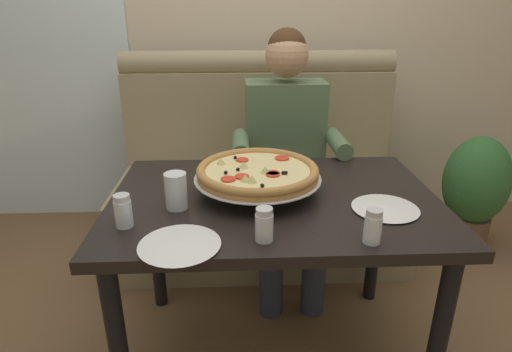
{
  "coord_description": "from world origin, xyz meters",
  "views": [
    {
      "loc": [
        -0.13,
        -1.39,
        1.37
      ],
      "look_at": [
        -0.06,
        0.06,
        0.78
      ],
      "focal_mm": 29.56,
      "sensor_mm": 36.0,
      "label": 1
    }
  ],
  "objects_px": {
    "plate_near_left": "(385,207)",
    "potted_plant": "(475,189)",
    "patio_chair": "(72,117)",
    "drinking_glass": "(176,193)",
    "shaker_oregano": "(123,213)",
    "shaker_parmesan": "(373,228)",
    "dining_table": "(274,219)",
    "pizza": "(257,172)",
    "diner_main": "(287,147)",
    "shaker_pepper_flakes": "(264,227)",
    "booth_bench": "(261,184)",
    "plate_near_right": "(179,243)"
  },
  "relations": [
    {
      "from": "plate_near_left",
      "to": "potted_plant",
      "type": "distance_m",
      "value": 1.29
    },
    {
      "from": "patio_chair",
      "to": "drinking_glass",
      "type": "bearing_deg",
      "value": -61.84
    },
    {
      "from": "shaker_oregano",
      "to": "drinking_glass",
      "type": "relative_size",
      "value": 0.85
    },
    {
      "from": "potted_plant",
      "to": "shaker_parmesan",
      "type": "bearing_deg",
      "value": -131.47
    },
    {
      "from": "dining_table",
      "to": "pizza",
      "type": "xyz_separation_m",
      "value": [
        -0.06,
        0.04,
        0.17
      ]
    },
    {
      "from": "diner_main",
      "to": "pizza",
      "type": "height_order",
      "value": "diner_main"
    },
    {
      "from": "pizza",
      "to": "shaker_pepper_flakes",
      "type": "xyz_separation_m",
      "value": [
        0.0,
        -0.35,
        -0.04
      ]
    },
    {
      "from": "pizza",
      "to": "drinking_glass",
      "type": "bearing_deg",
      "value": -157.34
    },
    {
      "from": "shaker_oregano",
      "to": "patio_chair",
      "type": "height_order",
      "value": "patio_chair"
    },
    {
      "from": "shaker_parmesan",
      "to": "shaker_pepper_flakes",
      "type": "bearing_deg",
      "value": 175.21
    },
    {
      "from": "shaker_pepper_flakes",
      "to": "plate_near_left",
      "type": "xyz_separation_m",
      "value": [
        0.42,
        0.18,
        -0.03
      ]
    },
    {
      "from": "booth_bench",
      "to": "pizza",
      "type": "xyz_separation_m",
      "value": [
        -0.06,
        -0.84,
        0.41
      ]
    },
    {
      "from": "shaker_oregano",
      "to": "plate_near_left",
      "type": "distance_m",
      "value": 0.86
    },
    {
      "from": "shaker_oregano",
      "to": "plate_near_right",
      "type": "distance_m",
      "value": 0.23
    },
    {
      "from": "dining_table",
      "to": "diner_main",
      "type": "bearing_deg",
      "value": 79.32
    },
    {
      "from": "pizza",
      "to": "plate_near_left",
      "type": "xyz_separation_m",
      "value": [
        0.43,
        -0.17,
        -0.07
      ]
    },
    {
      "from": "potted_plant",
      "to": "booth_bench",
      "type": "bearing_deg",
      "value": 174.98
    },
    {
      "from": "pizza",
      "to": "shaker_parmesan",
      "type": "height_order",
      "value": "pizza"
    },
    {
      "from": "booth_bench",
      "to": "shaker_parmesan",
      "type": "relative_size",
      "value": 15.03
    },
    {
      "from": "drinking_glass",
      "to": "potted_plant",
      "type": "xyz_separation_m",
      "value": [
        1.57,
        0.85,
        -0.39
      ]
    },
    {
      "from": "pizza",
      "to": "plate_near_left",
      "type": "distance_m",
      "value": 0.46
    },
    {
      "from": "pizza",
      "to": "plate_near_right",
      "type": "height_order",
      "value": "pizza"
    },
    {
      "from": "shaker_pepper_flakes",
      "to": "plate_near_right",
      "type": "distance_m",
      "value": 0.25
    },
    {
      "from": "booth_bench",
      "to": "patio_chair",
      "type": "xyz_separation_m",
      "value": [
        -1.48,
        1.18,
        0.13
      ]
    },
    {
      "from": "shaker_oregano",
      "to": "shaker_pepper_flakes",
      "type": "height_order",
      "value": "shaker_oregano"
    },
    {
      "from": "potted_plant",
      "to": "shaker_pepper_flakes",
      "type": "bearing_deg",
      "value": -140.12
    },
    {
      "from": "shaker_oregano",
      "to": "plate_near_left",
      "type": "relative_size",
      "value": 0.47
    },
    {
      "from": "drinking_glass",
      "to": "pizza",
      "type": "bearing_deg",
      "value": 22.66
    },
    {
      "from": "booth_bench",
      "to": "patio_chair",
      "type": "distance_m",
      "value": 1.9
    },
    {
      "from": "diner_main",
      "to": "pizza",
      "type": "relative_size",
      "value": 2.73
    },
    {
      "from": "shaker_parmesan",
      "to": "patio_chair",
      "type": "distance_m",
      "value": 2.96
    },
    {
      "from": "shaker_pepper_flakes",
      "to": "diner_main",
      "type": "bearing_deg",
      "value": 79.39
    },
    {
      "from": "booth_bench",
      "to": "potted_plant",
      "type": "xyz_separation_m",
      "value": [
        1.23,
        -0.11,
        -0.01
      ]
    },
    {
      "from": "diner_main",
      "to": "plate_near_left",
      "type": "bearing_deg",
      "value": -71.02
    },
    {
      "from": "diner_main",
      "to": "shaker_parmesan",
      "type": "xyz_separation_m",
      "value": [
        0.14,
        -0.94,
        0.06
      ]
    },
    {
      "from": "drinking_glass",
      "to": "potted_plant",
      "type": "relative_size",
      "value": 0.18
    },
    {
      "from": "dining_table",
      "to": "plate_near_left",
      "type": "bearing_deg",
      "value": -19.05
    },
    {
      "from": "booth_bench",
      "to": "patio_chair",
      "type": "relative_size",
      "value": 1.85
    },
    {
      "from": "drinking_glass",
      "to": "patio_chair",
      "type": "xyz_separation_m",
      "value": [
        -1.14,
        2.13,
        -0.26
      ]
    },
    {
      "from": "diner_main",
      "to": "plate_near_left",
      "type": "distance_m",
      "value": 0.78
    },
    {
      "from": "shaker_parmesan",
      "to": "shaker_pepper_flakes",
      "type": "relative_size",
      "value": 1.02
    },
    {
      "from": "shaker_parmesan",
      "to": "potted_plant",
      "type": "bearing_deg",
      "value": 48.53
    },
    {
      "from": "dining_table",
      "to": "potted_plant",
      "type": "distance_m",
      "value": 1.47
    },
    {
      "from": "dining_table",
      "to": "patio_chair",
      "type": "bearing_deg",
      "value": 125.84
    },
    {
      "from": "booth_bench",
      "to": "pizza",
      "type": "distance_m",
      "value": 0.93
    },
    {
      "from": "dining_table",
      "to": "plate_near_right",
      "type": "height_order",
      "value": "plate_near_right"
    },
    {
      "from": "booth_bench",
      "to": "pizza",
      "type": "relative_size",
      "value": 3.42
    },
    {
      "from": "plate_near_left",
      "to": "potted_plant",
      "type": "bearing_deg",
      "value": 46.01
    },
    {
      "from": "diner_main",
      "to": "potted_plant",
      "type": "relative_size",
      "value": 1.82
    },
    {
      "from": "pizza",
      "to": "plate_near_left",
      "type": "relative_size",
      "value": 2.06
    }
  ]
}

